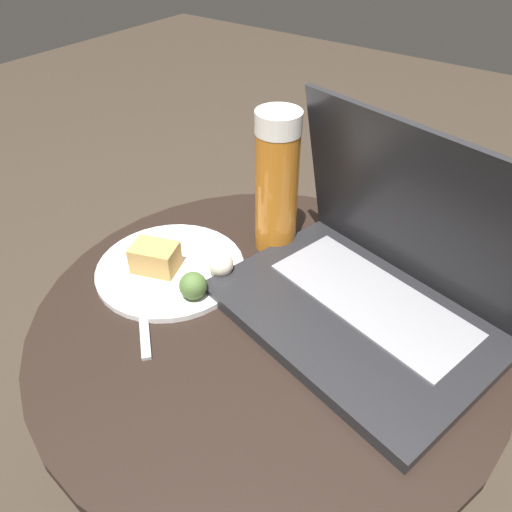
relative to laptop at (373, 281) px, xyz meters
name	(u,v)px	position (x,y,z in m)	size (l,w,h in m)	color
ground_plane	(264,501)	(-0.11, -0.09, -0.58)	(6.00, 6.00, 0.00)	#382D23
table	(266,380)	(-0.11, -0.09, -0.20)	(0.64, 0.64, 0.53)	#9E9EA3
napkin	(182,269)	(-0.26, -0.09, -0.05)	(0.17, 0.14, 0.00)	#B7332D
laptop	(373,281)	(0.00, 0.00, 0.00)	(0.40, 0.33, 0.26)	#232326
beer_glass	(277,183)	(-0.19, 0.05, 0.06)	(0.07, 0.07, 0.22)	#C6701E
snack_plate	(173,268)	(-0.27, -0.10, -0.04)	(0.22, 0.22, 0.05)	white
fork	(142,297)	(-0.27, -0.17, -0.05)	(0.16, 0.14, 0.00)	#B2B2B7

